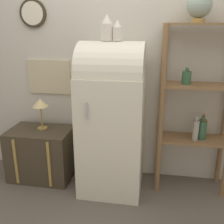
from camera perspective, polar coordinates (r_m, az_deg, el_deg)
ground_plane at (r=2.85m, az=-0.81°, el=-18.08°), size 12.00×12.00×0.00m
wall_back at (r=2.89m, az=1.08°, el=11.49°), size 7.00×0.09×2.70m
refrigerator at (r=2.67m, az=0.03°, el=-0.79°), size 0.64×0.67×1.56m
suitcase_trunk at (r=3.16m, az=-15.09°, el=-8.71°), size 0.69×0.47×0.58m
shelf_unit at (r=2.75m, az=17.83°, el=1.87°), size 0.72×0.34×1.71m
globe at (r=2.65m, az=18.50°, el=21.09°), size 0.22×0.22×0.26m
vase_left at (r=2.54m, az=-1.11°, el=17.72°), size 0.11×0.11×0.24m
vase_center at (r=2.51m, az=1.19°, el=17.19°), size 0.09×0.09×0.19m
desk_lamp at (r=2.98m, az=-15.32°, el=1.54°), size 0.17×0.17×0.35m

